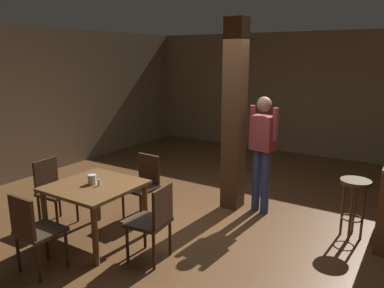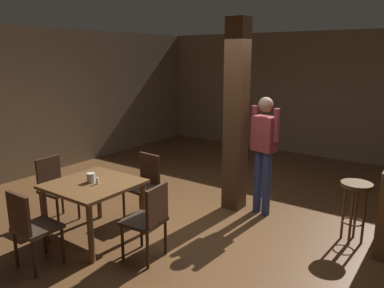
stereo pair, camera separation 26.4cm
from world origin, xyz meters
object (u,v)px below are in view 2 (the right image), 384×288
(chair_north, at_px, (144,182))
(salt_shaker, at_px, (97,181))
(chair_south, at_px, (31,225))
(dining_table, at_px, (94,191))
(chair_east, at_px, (149,218))
(chair_west, at_px, (55,186))
(standing_person, at_px, (264,147))
(napkin_cup, at_px, (91,178))
(bar_stool_near, at_px, (355,197))

(chair_north, relative_size, salt_shaker, 10.71)
(chair_south, bearing_deg, chair_north, 88.99)
(chair_north, bearing_deg, dining_table, -92.52)
(chair_east, height_order, chair_west, same)
(chair_west, xyz_separation_m, chair_south, (0.88, -0.91, 0.00))
(salt_shaker, distance_m, standing_person, 2.34)
(chair_north, xyz_separation_m, salt_shaker, (0.05, -0.88, 0.28))
(chair_south, bearing_deg, standing_person, 63.84)
(salt_shaker, bearing_deg, standing_person, 56.19)
(chair_north, xyz_separation_m, napkin_cup, (-0.07, -0.88, 0.29))
(chair_south, xyz_separation_m, napkin_cup, (-0.04, 0.87, 0.29))
(chair_west, bearing_deg, bar_stool_near, 26.39)
(chair_south, bearing_deg, chair_east, 44.31)
(chair_north, xyz_separation_m, standing_person, (1.35, 1.05, 0.50))
(chair_north, height_order, bar_stool_near, chair_north)
(dining_table, relative_size, chair_north, 1.12)
(chair_south, relative_size, napkin_cup, 7.62)
(salt_shaker, bearing_deg, bar_stool_near, 34.80)
(chair_east, bearing_deg, chair_west, 179.13)
(dining_table, relative_size, standing_person, 0.58)
(napkin_cup, height_order, bar_stool_near, napkin_cup)
(dining_table, bearing_deg, standing_person, 54.33)
(napkin_cup, bearing_deg, dining_table, 7.28)
(standing_person, distance_m, bar_stool_near, 1.37)
(chair_east, relative_size, chair_west, 1.00)
(salt_shaker, bearing_deg, chair_west, 177.55)
(chair_south, height_order, bar_stool_near, chair_south)
(chair_west, height_order, bar_stool_near, chair_west)
(dining_table, height_order, chair_east, chair_east)
(chair_south, distance_m, salt_shaker, 0.91)
(bar_stool_near, bearing_deg, chair_north, -160.80)
(chair_north, relative_size, bar_stool_near, 1.15)
(dining_table, xyz_separation_m, napkin_cup, (-0.04, -0.00, 0.17))
(chair_south, height_order, salt_shaker, chair_south)
(chair_north, xyz_separation_m, bar_stool_near, (2.65, 0.92, 0.08))
(chair_west, height_order, chair_south, same)
(napkin_cup, distance_m, standing_person, 2.41)
(chair_east, distance_m, chair_west, 1.78)
(standing_person, height_order, bar_stool_near, standing_person)
(chair_south, bearing_deg, chair_west, 134.02)
(chair_west, distance_m, chair_south, 1.26)
(chair_north, relative_size, standing_person, 0.52)
(chair_west, distance_m, napkin_cup, 0.89)
(chair_east, bearing_deg, chair_north, 135.08)
(chair_south, xyz_separation_m, salt_shaker, (0.08, 0.87, 0.28))
(salt_shaker, height_order, bar_stool_near, salt_shaker)
(chair_south, distance_m, napkin_cup, 0.92)
(chair_south, distance_m, standing_person, 3.17)
(bar_stool_near, bearing_deg, salt_shaker, -145.20)
(chair_south, distance_m, bar_stool_near, 3.79)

